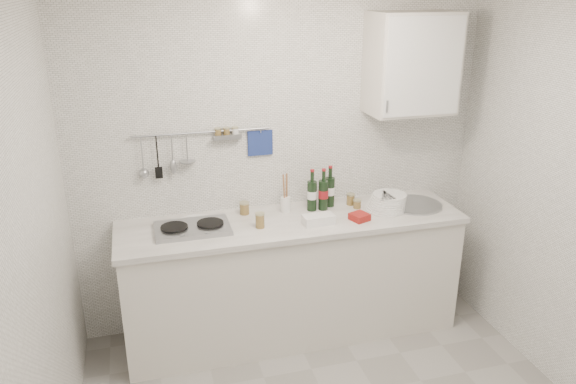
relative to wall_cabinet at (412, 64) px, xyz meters
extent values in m
cube|color=silver|center=(-0.90, 0.18, -0.70)|extent=(3.00, 0.02, 2.50)
cube|color=silver|center=(-2.40, -1.22, -0.70)|extent=(0.02, 2.80, 2.50)
cube|color=silver|center=(-0.90, -0.12, -1.51)|extent=(2.40, 0.60, 0.88)
cube|color=silver|center=(-0.90, -0.12, -1.05)|extent=(2.44, 0.64, 0.04)
cube|color=black|center=(-0.90, -0.10, -1.90)|extent=(2.34, 0.52, 0.10)
cube|color=#93969B|center=(-1.60, -0.12, -1.01)|extent=(0.50, 0.32, 0.03)
cylinder|color=black|center=(-1.72, -0.12, -0.99)|extent=(0.18, 0.18, 0.01)
cylinder|color=black|center=(-1.48, -0.12, -0.99)|extent=(0.18, 0.18, 0.01)
cylinder|color=#93969B|center=(0.05, -0.12, -1.02)|extent=(0.40, 0.40, 0.02)
cylinder|color=#93969B|center=(0.05, -0.12, -1.08)|extent=(0.34, 0.34, 0.10)
cylinder|color=#93969B|center=(-1.47, 0.15, -0.43)|extent=(0.95, 0.02, 0.02)
cube|color=navy|center=(-1.06, 0.17, -0.54)|extent=(0.18, 0.02, 0.18)
cube|color=silver|center=(0.00, 0.01, 0.00)|extent=(0.60, 0.35, 0.70)
cube|color=white|center=(0.00, -0.18, 0.00)|extent=(0.56, 0.01, 0.66)
cylinder|color=#93969B|center=(-0.26, -0.19, -0.25)|extent=(0.01, 0.01, 0.08)
cylinder|color=#4B5BAC|center=(-1.57, -0.06, -1.02)|extent=(0.30, 0.30, 0.01)
cylinder|color=#4B5BAC|center=(-1.56, -0.05, -1.01)|extent=(0.29, 0.29, 0.01)
cylinder|color=white|center=(-0.20, -0.14, -1.02)|extent=(0.29, 0.29, 0.01)
cylinder|color=white|center=(-0.19, -0.13, -1.01)|extent=(0.28, 0.28, 0.01)
cylinder|color=white|center=(-0.18, -0.13, -1.00)|extent=(0.28, 0.28, 0.01)
cylinder|color=white|center=(-0.18, -0.12, -0.98)|extent=(0.27, 0.27, 0.01)
cylinder|color=white|center=(-0.17, -0.12, -0.97)|extent=(0.27, 0.27, 0.01)
cylinder|color=white|center=(-0.17, -0.11, -0.96)|extent=(0.26, 0.26, 0.01)
cylinder|color=white|center=(-0.16, -0.11, -0.94)|extent=(0.25, 0.25, 0.01)
cylinder|color=white|center=(-0.15, -0.11, -0.93)|extent=(0.25, 0.25, 0.01)
cube|color=white|center=(-0.75, -0.25, -1.00)|extent=(0.22, 0.12, 0.06)
cube|color=#B12413|center=(-0.45, -0.26, -1.01)|extent=(0.15, 0.15, 0.05)
cylinder|color=white|center=(-0.91, 0.03, -0.98)|extent=(0.07, 0.07, 0.11)
cylinder|color=#99613D|center=(-0.90, 0.03, -0.84)|extent=(0.03, 0.05, 0.21)
cylinder|color=#99613D|center=(-0.92, 0.04, -0.85)|extent=(0.02, 0.04, 0.20)
cylinder|color=brown|center=(-1.21, 0.06, -0.99)|extent=(0.07, 0.07, 0.08)
cylinder|color=tan|center=(-1.21, 0.06, -0.95)|extent=(0.07, 0.07, 0.01)
cylinder|color=brown|center=(-0.41, 0.03, -0.99)|extent=(0.06, 0.06, 0.08)
cylinder|color=tan|center=(-0.41, 0.03, -0.95)|extent=(0.06, 0.06, 0.01)
cylinder|color=brown|center=(-0.38, -0.05, -1.00)|extent=(0.06, 0.06, 0.06)
cylinder|color=tan|center=(-0.38, -0.05, -0.97)|extent=(0.06, 0.06, 0.01)
cylinder|color=brown|center=(-1.15, -0.20, -0.98)|extent=(0.06, 0.06, 0.10)
cylinder|color=tan|center=(-1.15, -0.20, -0.93)|extent=(0.06, 0.06, 0.01)
camera|label=1|loc=(-1.90, -3.60, 0.55)|focal=35.00mm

